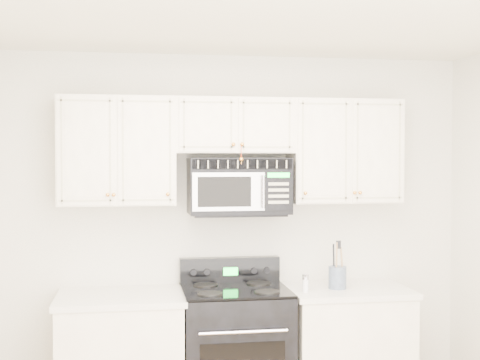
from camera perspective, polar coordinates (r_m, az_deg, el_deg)
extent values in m
cube|color=silver|center=(3.30, 3.72, 15.09)|extent=(3.50, 3.50, 0.01)
cube|color=silver|center=(4.97, -0.83, -4.42)|extent=(3.50, 0.01, 2.60)
cube|color=silver|center=(4.67, -10.16, -9.84)|extent=(0.86, 0.65, 0.04)
cube|color=white|center=(5.01, 9.10, -14.42)|extent=(0.82, 0.63, 0.88)
cube|color=silver|center=(4.91, 9.13, -9.25)|extent=(0.86, 0.65, 0.04)
cube|color=black|center=(4.83, -0.39, -14.80)|extent=(0.74, 0.63, 0.92)
cylinder|color=silver|center=(4.43, 0.30, -12.84)|extent=(0.58, 0.02, 0.02)
cube|color=black|center=(4.71, -0.39, -9.38)|extent=(0.74, 0.63, 0.02)
cube|color=black|center=(4.96, -0.88, -7.72)|extent=(0.74, 0.08, 0.19)
cube|color=#15E535|center=(4.92, -0.81, -7.81)|extent=(0.11, 0.00, 0.06)
cube|color=white|center=(4.72, -10.44, 2.45)|extent=(0.80, 0.33, 0.75)
cube|color=white|center=(4.96, 8.87, 2.43)|extent=(0.80, 0.33, 0.75)
cube|color=white|center=(4.78, -0.55, 4.64)|extent=(0.84, 0.33, 0.39)
sphere|color=orange|center=(4.54, -10.73, -1.25)|extent=(0.03, 0.03, 0.03)
sphere|color=orange|center=(4.54, -6.18, -1.23)|extent=(0.03, 0.03, 0.03)
sphere|color=orange|center=(4.69, 5.61, -1.13)|extent=(0.03, 0.03, 0.03)
sphere|color=orange|center=(4.80, 9.77, -1.08)|extent=(0.03, 0.03, 0.03)
sphere|color=orange|center=(4.58, -0.56, 3.06)|extent=(0.03, 0.03, 0.03)
sphere|color=orange|center=(4.59, 0.18, 3.06)|extent=(0.03, 0.03, 0.03)
cylinder|color=red|center=(4.59, 0.11, 2.45)|extent=(0.00, 0.00, 0.10)
sphere|color=orange|center=(4.59, 0.11, 1.78)|extent=(0.03, 0.03, 0.03)
cube|color=black|center=(4.77, -0.12, -0.49)|extent=(0.72, 0.36, 0.40)
cube|color=#BBB499|center=(4.59, 0.22, 1.36)|extent=(0.70, 0.01, 0.07)
cube|color=#A6A6A6|center=(4.57, -0.97, -1.01)|extent=(0.50, 0.01, 0.26)
cube|color=black|center=(4.56, -1.33, -1.01)|extent=(0.37, 0.01, 0.21)
cube|color=black|center=(4.64, 3.30, -0.97)|extent=(0.19, 0.01, 0.26)
cube|color=#15E535|center=(4.63, 3.32, 0.42)|extent=(0.15, 0.00, 0.03)
cylinder|color=silver|center=(4.58, 2.02, -1.01)|extent=(0.02, 0.02, 0.23)
cylinder|color=slate|center=(4.83, 8.31, -8.23)|extent=(0.13, 0.13, 0.16)
cylinder|color=#9B784F|center=(4.83, 8.71, -7.30)|extent=(0.01, 0.01, 0.27)
cylinder|color=black|center=(4.84, 8.01, -7.15)|extent=(0.01, 0.01, 0.30)
cylinder|color=#9B784F|center=(4.78, 8.23, -7.14)|extent=(0.01, 0.01, 0.32)
cylinder|color=silver|center=(4.77, 5.61, -8.76)|extent=(0.04, 0.04, 0.09)
cylinder|color=silver|center=(4.76, 5.62, -8.11)|extent=(0.05, 0.05, 0.02)
cylinder|color=silver|center=(4.69, 5.61, -8.97)|extent=(0.04, 0.04, 0.09)
cylinder|color=silver|center=(4.68, 5.61, -8.34)|extent=(0.04, 0.04, 0.02)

